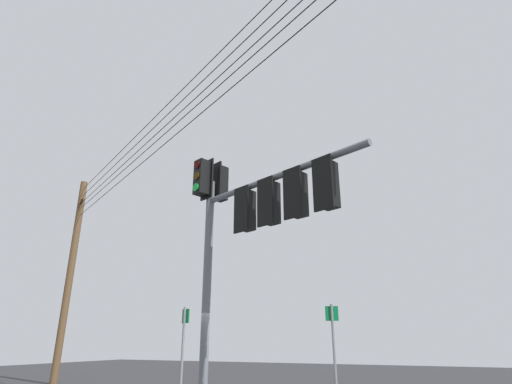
{
  "coord_description": "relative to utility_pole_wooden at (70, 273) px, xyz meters",
  "views": [
    {
      "loc": [
        -4.39,
        9.29,
        1.89
      ],
      "look_at": [
        -0.89,
        1.52,
        5.01
      ],
      "focal_mm": 28.78,
      "sensor_mm": 36.0,
      "label": 1
    }
  ],
  "objects": [
    {
      "name": "utility_pole_wooden",
      "position": [
        0.0,
        0.0,
        0.0
      ],
      "size": [
        1.59,
        1.34,
        10.21
      ],
      "color": "brown",
      "rests_on": "ground"
    },
    {
      "name": "signal_mast_assembly",
      "position": [
        -13.58,
        7.52,
        -0.69
      ],
      "size": [
        4.53,
        2.2,
        6.26
      ],
      "color": "slate",
      "rests_on": "ground"
    },
    {
      "name": "overhead_wire_span",
      "position": [
        -13.61,
        7.74,
        3.6
      ],
      "size": [
        27.24,
        15.5,
        2.03
      ],
      "color": "black"
    },
    {
      "name": "route_sign_secondary",
      "position": [
        -14.52,
        3.99,
        -3.45
      ],
      "size": [
        0.34,
        0.14,
        2.86
      ],
      "color": "slate",
      "rests_on": "ground"
    },
    {
      "name": "route_sign_primary",
      "position": [
        -10.81,
        5.53,
        -3.53
      ],
      "size": [
        0.28,
        0.14,
        2.79
      ],
      "color": "slate",
      "rests_on": "ground"
    }
  ]
}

